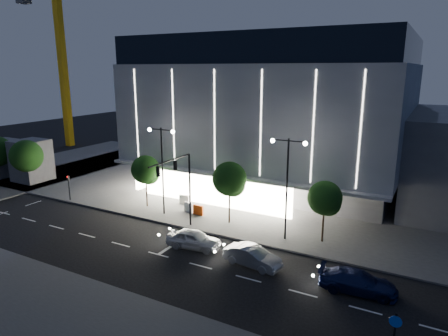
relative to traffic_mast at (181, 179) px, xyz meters
name	(u,v)px	position (x,y,z in m)	size (l,w,h in m)	color
ground	(150,243)	(-1.00, -3.34, -5.03)	(160.00, 160.00, 0.00)	black
sidewalk_museum	(296,182)	(4.00, 20.66, -4.95)	(70.00, 40.00, 0.15)	#474747
sidewalk_west	(28,173)	(-31.00, 6.66, -4.95)	(16.00, 50.00, 0.15)	#474747
museum	(279,112)	(1.98, 18.97, 4.25)	(30.00, 25.80, 18.00)	#4C4C51
traffic_mast	(181,179)	(0.00, 0.00, 0.00)	(0.33, 5.89, 7.07)	black
street_lamp_west	(162,158)	(-4.00, 2.66, 0.93)	(3.16, 0.36, 9.00)	black
street_lamp_east	(287,174)	(9.00, 2.66, 0.93)	(3.16, 0.36, 9.00)	black
ped_signal_far	(69,185)	(-16.00, 1.16, -3.14)	(0.22, 0.24, 3.00)	black
tower_crane	(64,35)	(-41.92, 24.66, 15.48)	(32.00, 2.00, 28.50)	gold
tree_left	(146,171)	(-6.97, 3.68, -0.99)	(3.02, 3.02, 5.72)	black
tree_mid	(230,181)	(3.03, 3.68, -0.69)	(3.25, 3.25, 6.15)	black
tree_right	(325,200)	(12.03, 3.68, -1.14)	(2.91, 2.91, 5.51)	black
car_lead	(194,239)	(2.85, -2.41, -4.24)	(1.85, 4.61, 1.57)	silver
car_second	(252,257)	(8.43, -2.91, -4.28)	(1.58, 4.53, 1.49)	#A3A6AA
car_third	(358,282)	(16.13, -2.89, -4.29)	(2.07, 5.10, 1.48)	#141D4C
barrier_b	(189,207)	(-2.07, 4.28, -4.38)	(1.10, 0.25, 1.00)	silver
barrier_c	(198,210)	(-0.76, 4.05, -4.38)	(1.10, 0.25, 1.00)	#D4420B
barrier_d	(184,199)	(-3.88, 6.16, -4.38)	(1.10, 0.25, 1.00)	silver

